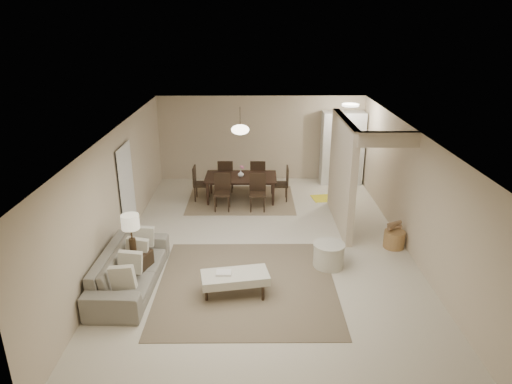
{
  "coord_description": "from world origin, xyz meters",
  "views": [
    {
      "loc": [
        -0.23,
        -8.64,
        4.53
      ],
      "look_at": [
        -0.17,
        0.56,
        1.05
      ],
      "focal_mm": 32.0,
      "sensor_mm": 36.0,
      "label": 1
    }
  ],
  "objects_px": {
    "sofa": "(130,269)",
    "round_pouf": "(329,255)",
    "pantry_cabinet": "(342,148)",
    "ottoman_bench": "(235,278)",
    "dining_table": "(241,188)",
    "side_table": "(135,267)",
    "wicker_basket": "(394,239)"
  },
  "relations": [
    {
      "from": "pantry_cabinet",
      "to": "round_pouf",
      "type": "relative_size",
      "value": 3.42
    },
    {
      "from": "round_pouf",
      "to": "side_table",
      "type": "bearing_deg",
      "value": -171.93
    },
    {
      "from": "pantry_cabinet",
      "to": "ottoman_bench",
      "type": "xyz_separation_m",
      "value": [
        -2.9,
        -5.91,
        -0.72
      ]
    },
    {
      "from": "pantry_cabinet",
      "to": "sofa",
      "type": "bearing_deg",
      "value": -130.53
    },
    {
      "from": "pantry_cabinet",
      "to": "wicker_basket",
      "type": "xyz_separation_m",
      "value": [
        0.4,
        -4.15,
        -0.86
      ]
    },
    {
      "from": "wicker_basket",
      "to": "dining_table",
      "type": "height_order",
      "value": "dining_table"
    },
    {
      "from": "ottoman_bench",
      "to": "side_table",
      "type": "xyz_separation_m",
      "value": [
        -1.85,
        0.46,
        -0.05
      ]
    },
    {
      "from": "wicker_basket",
      "to": "dining_table",
      "type": "distance_m",
      "value": 4.29
    },
    {
      "from": "ottoman_bench",
      "to": "dining_table",
      "type": "relative_size",
      "value": 0.66
    },
    {
      "from": "round_pouf",
      "to": "dining_table",
      "type": "distance_m",
      "value": 3.95
    },
    {
      "from": "side_table",
      "to": "round_pouf",
      "type": "relative_size",
      "value": 0.92
    },
    {
      "from": "side_table",
      "to": "wicker_basket",
      "type": "height_order",
      "value": "side_table"
    },
    {
      "from": "ottoman_bench",
      "to": "side_table",
      "type": "distance_m",
      "value": 1.91
    },
    {
      "from": "sofa",
      "to": "round_pouf",
      "type": "xyz_separation_m",
      "value": [
        3.69,
        0.68,
        -0.11
      ]
    },
    {
      "from": "sofa",
      "to": "dining_table",
      "type": "bearing_deg",
      "value": -22.34
    },
    {
      "from": "sofa",
      "to": "round_pouf",
      "type": "bearing_deg",
      "value": -77.61
    },
    {
      "from": "dining_table",
      "to": "side_table",
      "type": "bearing_deg",
      "value": -113.7
    },
    {
      "from": "sofa",
      "to": "ottoman_bench",
      "type": "relative_size",
      "value": 1.93
    },
    {
      "from": "ottoman_bench",
      "to": "round_pouf",
      "type": "relative_size",
      "value": 2.01
    },
    {
      "from": "sofa",
      "to": "round_pouf",
      "type": "distance_m",
      "value": 3.75
    },
    {
      "from": "ottoman_bench",
      "to": "round_pouf",
      "type": "xyz_separation_m",
      "value": [
        1.79,
        0.98,
        -0.09
      ]
    },
    {
      "from": "sofa",
      "to": "wicker_basket",
      "type": "height_order",
      "value": "sofa"
    },
    {
      "from": "pantry_cabinet",
      "to": "ottoman_bench",
      "type": "relative_size",
      "value": 1.7
    },
    {
      "from": "pantry_cabinet",
      "to": "ottoman_bench",
      "type": "bearing_deg",
      "value": -116.12
    },
    {
      "from": "side_table",
      "to": "wicker_basket",
      "type": "bearing_deg",
      "value": 14.16
    },
    {
      "from": "wicker_basket",
      "to": "dining_table",
      "type": "relative_size",
      "value": 0.23
    },
    {
      "from": "round_pouf",
      "to": "dining_table",
      "type": "bearing_deg",
      "value": 117.02
    },
    {
      "from": "pantry_cabinet",
      "to": "side_table",
      "type": "xyz_separation_m",
      "value": [
        -4.75,
        -5.45,
        -0.77
      ]
    },
    {
      "from": "round_pouf",
      "to": "wicker_basket",
      "type": "xyz_separation_m",
      "value": [
        1.51,
        0.78,
        -0.05
      ]
    },
    {
      "from": "pantry_cabinet",
      "to": "wicker_basket",
      "type": "distance_m",
      "value": 4.26
    },
    {
      "from": "dining_table",
      "to": "sofa",
      "type": "bearing_deg",
      "value": -113.42
    },
    {
      "from": "pantry_cabinet",
      "to": "round_pouf",
      "type": "distance_m",
      "value": 5.12
    }
  ]
}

